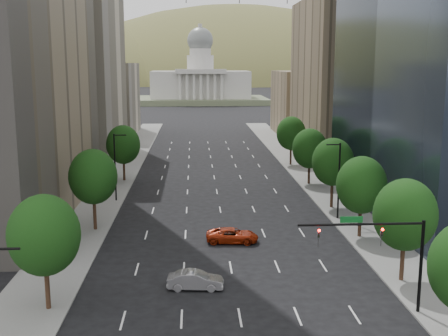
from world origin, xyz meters
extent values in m
cube|color=slate|center=(-15.50, 60.00, 0.07)|extent=(6.00, 200.00, 0.15)
cube|color=slate|center=(15.50, 60.00, 0.07)|extent=(6.00, 200.00, 0.15)
cube|color=beige|center=(-25.00, 103.00, 17.50)|extent=(14.00, 30.00, 35.00)
cube|color=beige|center=(-25.00, 136.00, 9.00)|extent=(14.00, 26.00, 18.00)
cube|color=#8C7759|center=(25.00, 100.00, 15.00)|extent=(14.00, 30.00, 30.00)
cube|color=#8C7759|center=(25.00, 133.00, 8.00)|extent=(14.00, 26.00, 16.00)
cylinder|color=#382316|center=(14.00, 36.00, 2.00)|extent=(0.36, 0.36, 4.00)
ellipsoid|color=#15350E|center=(14.00, 36.00, 5.76)|extent=(5.20, 5.20, 5.98)
cylinder|color=#382316|center=(14.00, 48.00, 1.95)|extent=(0.36, 0.36, 3.90)
ellipsoid|color=#15350E|center=(14.00, 48.00, 5.62)|extent=(5.20, 5.20, 5.98)
cylinder|color=#382316|center=(14.00, 60.00, 2.05)|extent=(0.36, 0.36, 4.10)
ellipsoid|color=#15350E|center=(14.00, 60.00, 5.90)|extent=(5.20, 5.20, 5.98)
cylinder|color=#382316|center=(14.00, 74.00, 1.90)|extent=(0.36, 0.36, 3.80)
ellipsoid|color=#15350E|center=(14.00, 74.00, 5.47)|extent=(5.20, 5.20, 5.98)
cylinder|color=#382316|center=(14.00, 90.00, 2.00)|extent=(0.36, 0.36, 4.00)
ellipsoid|color=#15350E|center=(14.00, 90.00, 5.76)|extent=(5.20, 5.20, 5.98)
cylinder|color=#382316|center=(-14.00, 32.00, 2.00)|extent=(0.36, 0.36, 4.00)
ellipsoid|color=#15350E|center=(-14.00, 32.00, 5.76)|extent=(5.20, 5.20, 5.98)
cylinder|color=#382316|center=(-14.00, 52.00, 2.08)|extent=(0.36, 0.36, 4.15)
ellipsoid|color=#15350E|center=(-14.00, 52.00, 5.98)|extent=(5.20, 5.20, 5.98)
cylinder|color=#382316|center=(-14.00, 78.00, 1.98)|extent=(0.36, 0.36, 3.95)
ellipsoid|color=#15350E|center=(-14.00, 78.00, 5.69)|extent=(5.20, 5.20, 5.98)
cylinder|color=black|center=(13.50, 55.00, 4.50)|extent=(0.20, 0.20, 9.00)
cylinder|color=black|center=(12.70, 55.00, 8.80)|extent=(1.60, 0.14, 0.14)
cylinder|color=black|center=(-12.70, 20.00, 8.80)|extent=(1.60, 0.14, 0.14)
cylinder|color=black|center=(-13.50, 65.00, 4.50)|extent=(0.20, 0.20, 9.00)
cylinder|color=black|center=(-12.70, 65.00, 8.80)|extent=(1.60, 0.14, 0.14)
cylinder|color=black|center=(13.00, 30.00, 3.50)|extent=(0.24, 0.24, 7.00)
cylinder|color=black|center=(8.50, 30.00, 6.80)|extent=(9.00, 0.18, 0.18)
imported|color=black|center=(10.00, 30.00, 6.25)|extent=(0.18, 0.22, 1.10)
imported|color=black|center=(5.50, 30.00, 6.25)|extent=(0.18, 0.22, 1.10)
sphere|color=#FF0C07|center=(10.00, 29.82, 6.45)|extent=(0.20, 0.20, 0.20)
sphere|color=#FF0C07|center=(5.50, 29.82, 6.45)|extent=(0.20, 0.20, 0.20)
cube|color=#0C591E|center=(7.80, 30.00, 7.15)|extent=(1.60, 0.06, 0.45)
cube|color=#596647|center=(0.00, 250.00, 1.25)|extent=(60.00, 40.00, 2.50)
cube|color=silver|center=(0.00, 250.00, 8.50)|extent=(44.00, 26.00, 12.00)
cube|color=silver|center=(0.00, 236.00, 14.50)|extent=(22.00, 4.00, 2.00)
cylinder|color=silver|center=(0.00, 250.00, 18.00)|extent=(12.00, 12.00, 7.00)
cylinder|color=silver|center=(0.00, 250.00, 23.00)|extent=(9.60, 9.60, 3.00)
sphere|color=slate|center=(0.00, 250.00, 28.10)|extent=(11.60, 11.60, 11.60)
cylinder|color=silver|center=(0.00, 250.00, 33.95)|extent=(1.80, 1.80, 2.50)
ellipsoid|color=olive|center=(-140.00, 560.00, -33.25)|extent=(380.00, 342.00, 190.00)
ellipsoid|color=olive|center=(40.00, 600.00, -42.00)|extent=(440.00, 396.00, 240.00)
ellipsoid|color=olive|center=(210.00, 640.00, -35.00)|extent=(360.00, 324.00, 200.00)
imported|color=gray|center=(-3.16, 35.34, 0.74)|extent=(4.62, 1.91, 1.49)
imported|color=#9C240B|center=(0.63, 47.09, 0.73)|extent=(5.48, 2.91, 1.47)
camera|label=1|loc=(-3.15, -7.13, 17.91)|focal=44.73mm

